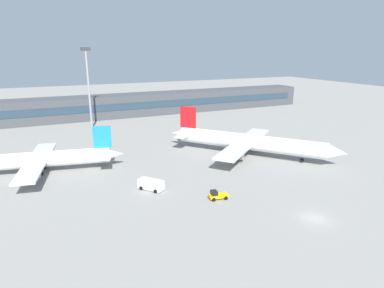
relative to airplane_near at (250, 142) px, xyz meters
name	(u,v)px	position (x,y,z in m)	size (l,w,h in m)	color
ground_plane	(206,153)	(-9.64, 6.69, -3.55)	(400.00, 400.00, 0.00)	gray
terminal_building	(141,104)	(-9.64, 67.75, 0.95)	(156.14, 12.13, 9.00)	#3F4247
airplane_near	(250,142)	(0.00, 0.00, 0.00)	(33.23, 38.62, 11.64)	white
airplane_mid	(31,160)	(-52.32, 9.51, -0.48)	(40.45, 28.54, 10.06)	white
baggage_tug_yellow	(217,195)	(-20.80, -20.01, -2.75)	(3.78, 2.24, 1.75)	#F2B20C
service_van_white	(151,184)	(-30.76, -10.64, -2.44)	(4.78, 5.33, 2.08)	white
floodlight_tower_west	(88,83)	(-33.19, 49.77, 12.43)	(3.20, 0.80, 27.86)	gray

